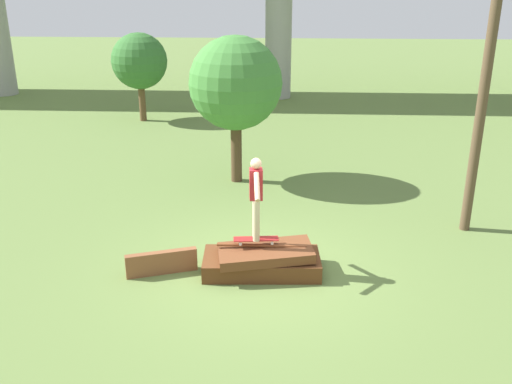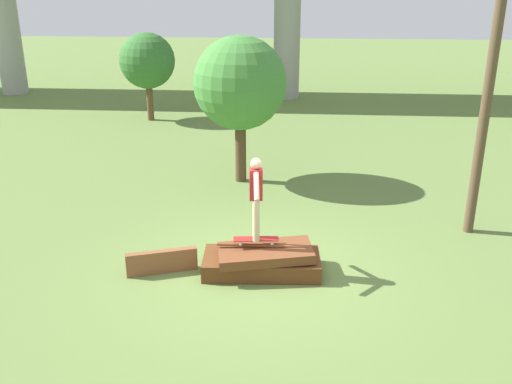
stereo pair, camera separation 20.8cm
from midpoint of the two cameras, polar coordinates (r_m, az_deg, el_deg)
ground_plane at (r=10.32m, az=-0.02°, el=-7.96°), size 80.00×80.00×0.00m
scrap_pile at (r=10.20m, az=0.08°, el=-6.88°), size 2.11×1.11×0.55m
scrap_plank_loose at (r=10.32m, az=-9.99°, el=-6.98°), size 1.23×0.53×0.42m
skateboard at (r=10.07m, az=-0.59°, el=-4.74°), size 0.81×0.28×0.09m
skater at (r=9.73m, az=-0.61°, el=-0.18°), size 0.24×1.09×1.48m
utility_pole at (r=11.77m, az=21.73°, el=12.12°), size 1.30×0.20×6.70m
tree_behind_left at (r=20.96m, az=-11.87°, el=12.66°), size 1.96×1.96×3.12m
tree_behind_right at (r=14.09m, az=-2.50°, el=10.76°), size 2.29×2.29×3.66m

